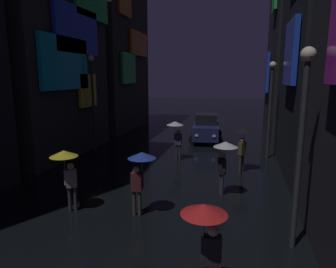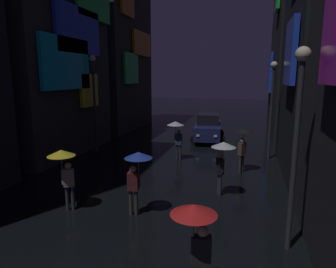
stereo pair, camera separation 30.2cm
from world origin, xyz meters
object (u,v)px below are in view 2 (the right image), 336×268
(pedestrian_foreground_left_black, at_px, (244,138))
(pedestrian_near_crossing_blue, at_px, (137,166))
(pedestrian_midstreet_left_yellow, at_px, (64,163))
(streetlamp_left_far, at_px, (94,93))
(car_distant, at_px, (208,128))
(pedestrian_midstreet_centre_clear, at_px, (222,153))
(streetlamp_right_far, at_px, (272,99))
(pedestrian_far_right_red, at_px, (197,227))
(streetlamp_right_near, at_px, (297,127))
(pedestrian_foreground_right_clear, at_px, (177,130))

(pedestrian_foreground_left_black, bearing_deg, pedestrian_near_crossing_blue, -120.13)
(pedestrian_midstreet_left_yellow, relative_size, streetlamp_left_far, 0.37)
(car_distant, relative_size, streetlamp_left_far, 0.75)
(pedestrian_foreground_left_black, relative_size, pedestrian_near_crossing_blue, 1.00)
(pedestrian_midstreet_centre_clear, relative_size, streetlamp_right_far, 0.40)
(pedestrian_far_right_red, bearing_deg, pedestrian_midstreet_centre_clear, 90.17)
(pedestrian_near_crossing_blue, relative_size, streetlamp_right_far, 0.40)
(pedestrian_midstreet_centre_clear, distance_m, car_distant, 9.95)
(streetlamp_right_near, bearing_deg, pedestrian_foreground_left_black, 101.86)
(car_distant, relative_size, streetlamp_right_far, 0.82)
(pedestrian_midstreet_centre_clear, relative_size, streetlamp_right_near, 0.41)
(pedestrian_foreground_left_black, bearing_deg, pedestrian_far_right_red, -94.36)
(pedestrian_foreground_left_black, bearing_deg, streetlamp_left_far, 167.70)
(streetlamp_right_near, bearing_deg, car_distant, 106.67)
(streetlamp_right_near, bearing_deg, pedestrian_foreground_right_clear, 122.72)
(pedestrian_far_right_red, xyz_separation_m, car_distant, (-1.84, 15.42, -0.74))
(pedestrian_far_right_red, height_order, streetlamp_left_far, streetlamp_left_far)
(pedestrian_far_right_red, relative_size, car_distant, 0.50)
(pedestrian_foreground_left_black, height_order, pedestrian_near_crossing_blue, same)
(streetlamp_left_far, bearing_deg, pedestrian_foreground_right_clear, -7.58)
(pedestrian_foreground_right_clear, relative_size, car_distant, 0.50)
(pedestrian_midstreet_left_yellow, xyz_separation_m, pedestrian_foreground_right_clear, (2.11, 7.05, 0.00))
(pedestrian_midstreet_centre_clear, height_order, car_distant, pedestrian_midstreet_centre_clear)
(car_distant, bearing_deg, pedestrian_midstreet_centre_clear, -79.39)
(pedestrian_midstreet_left_yellow, xyz_separation_m, streetlamp_left_far, (-3.06, 7.74, 1.87))
(pedestrian_midstreet_left_yellow, xyz_separation_m, pedestrian_near_crossing_blue, (2.42, 0.35, 0.00))
(pedestrian_foreground_right_clear, distance_m, pedestrian_near_crossing_blue, 6.71)
(pedestrian_near_crossing_blue, bearing_deg, pedestrian_foreground_left_black, 59.87)
(pedestrian_far_right_red, xyz_separation_m, streetlamp_right_far, (2.00, 11.66, 1.63))
(pedestrian_midstreet_left_yellow, distance_m, streetlamp_right_far, 11.18)
(pedestrian_midstreet_centre_clear, xyz_separation_m, pedestrian_near_crossing_blue, (-2.50, -2.28, 0.00))
(car_distant, distance_m, streetlamp_right_near, 13.62)
(streetlamp_right_far, bearing_deg, pedestrian_foreground_right_clear, -162.07)
(car_distant, bearing_deg, streetlamp_left_far, -142.96)
(pedestrian_midstreet_centre_clear, bearing_deg, car_distant, 100.61)
(pedestrian_foreground_right_clear, height_order, streetlamp_right_near, streetlamp_right_near)
(pedestrian_foreground_right_clear, xyz_separation_m, streetlamp_left_far, (-5.17, 0.69, 1.87))
(pedestrian_midstreet_left_yellow, xyz_separation_m, streetlamp_right_far, (6.94, 8.62, 1.63))
(pedestrian_foreground_right_clear, bearing_deg, pedestrian_far_right_red, -74.35)
(pedestrian_near_crossing_blue, height_order, streetlamp_right_near, streetlamp_right_near)
(pedestrian_midstreet_centre_clear, bearing_deg, streetlamp_right_far, 71.35)
(pedestrian_far_right_red, distance_m, car_distant, 15.55)
(pedestrian_midstreet_centre_clear, bearing_deg, pedestrian_far_right_red, -89.83)
(pedestrian_foreground_left_black, distance_m, pedestrian_far_right_red, 8.92)
(car_distant, height_order, streetlamp_right_near, streetlamp_right_near)
(pedestrian_foreground_right_clear, relative_size, pedestrian_near_crossing_blue, 1.00)
(pedestrian_midstreet_left_yellow, distance_m, streetlamp_right_near, 7.14)
(pedestrian_foreground_left_black, bearing_deg, streetlamp_right_far, 64.39)
(pedestrian_foreground_left_black, height_order, pedestrian_foreground_right_clear, same)
(pedestrian_foreground_left_black, relative_size, car_distant, 0.50)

